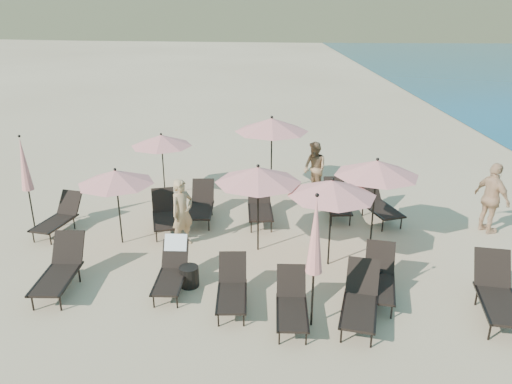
{
  "coord_description": "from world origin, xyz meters",
  "views": [
    {
      "loc": [
        -0.76,
        -8.8,
        5.75
      ],
      "look_at": [
        -0.69,
        3.5,
        1.1
      ],
      "focal_mm": 35.0,
      "sensor_mm": 36.0,
      "label": 1
    }
  ],
  "objects_px": {
    "lounger_1": "(172,268)",
    "side_table_0": "(189,276)",
    "lounger_4": "(360,299)",
    "beachgoer_c": "(492,198)",
    "lounger_8": "(202,204)",
    "beachgoer_a": "(182,213)",
    "umbrella_open_1": "(258,175)",
    "umbrella_open_5": "(377,168)",
    "lounger_9": "(260,205)",
    "lounger_2": "(232,287)",
    "beachgoer_b": "(315,169)",
    "umbrella_open_2": "(332,188)",
    "lounger_3": "(292,303)",
    "lounger_6": "(59,216)",
    "lounger_12": "(379,277)",
    "umbrella_open_4": "(272,125)",
    "umbrella_open_0": "(116,177)",
    "umbrella_closed_0": "(315,236)",
    "lounger_0": "(60,269)",
    "lounger_5": "(498,293)",
    "lounger_10": "(337,201)",
    "lounger_7": "(165,214)",
    "umbrella_open_3": "(161,140)",
    "lounger_11": "(375,199)",
    "umbrella_closed_1": "(24,165)"
  },
  "relations": [
    {
      "from": "lounger_1",
      "to": "side_table_0",
      "type": "distance_m",
      "value": 0.42
    },
    {
      "from": "lounger_4",
      "to": "beachgoer_c",
      "type": "distance_m",
      "value": 5.83
    },
    {
      "from": "lounger_8",
      "to": "beachgoer_a",
      "type": "height_order",
      "value": "beachgoer_a"
    },
    {
      "from": "umbrella_open_1",
      "to": "umbrella_open_5",
      "type": "bearing_deg",
      "value": 8.61
    },
    {
      "from": "lounger_9",
      "to": "lounger_4",
      "type": "bearing_deg",
      "value": -70.62
    },
    {
      "from": "lounger_2",
      "to": "beachgoer_b",
      "type": "relative_size",
      "value": 0.9
    },
    {
      "from": "lounger_2",
      "to": "lounger_4",
      "type": "distance_m",
      "value": 2.53
    },
    {
      "from": "lounger_8",
      "to": "umbrella_open_2",
      "type": "xyz_separation_m",
      "value": [
        3.22,
        -2.66,
        1.46
      ]
    },
    {
      "from": "lounger_3",
      "to": "lounger_9",
      "type": "height_order",
      "value": "lounger_9"
    },
    {
      "from": "lounger_6",
      "to": "lounger_12",
      "type": "xyz_separation_m",
      "value": [
        7.8,
        -3.21,
        0.01
      ]
    },
    {
      "from": "umbrella_open_4",
      "to": "beachgoer_b",
      "type": "xyz_separation_m",
      "value": [
        1.37,
        -0.22,
        -1.36
      ]
    },
    {
      "from": "umbrella_open_0",
      "to": "umbrella_closed_0",
      "type": "bearing_deg",
      "value": -38.31
    },
    {
      "from": "lounger_6",
      "to": "umbrella_open_1",
      "type": "height_order",
      "value": "umbrella_open_1"
    },
    {
      "from": "lounger_2",
      "to": "lounger_8",
      "type": "relative_size",
      "value": 0.91
    },
    {
      "from": "umbrella_open_0",
      "to": "umbrella_open_1",
      "type": "relative_size",
      "value": 0.9
    },
    {
      "from": "lounger_9",
      "to": "umbrella_open_2",
      "type": "distance_m",
      "value": 3.33
    },
    {
      "from": "lounger_0",
      "to": "umbrella_open_5",
      "type": "distance_m",
      "value": 7.63
    },
    {
      "from": "lounger_6",
      "to": "beachgoer_b",
      "type": "bearing_deg",
      "value": 37.31
    },
    {
      "from": "umbrella_open_1",
      "to": "beachgoer_b",
      "type": "distance_m",
      "value": 4.46
    },
    {
      "from": "umbrella_closed_0",
      "to": "lounger_0",
      "type": "bearing_deg",
      "value": 165.6
    },
    {
      "from": "lounger_5",
      "to": "lounger_6",
      "type": "bearing_deg",
      "value": 170.16
    },
    {
      "from": "lounger_2",
      "to": "lounger_10",
      "type": "xyz_separation_m",
      "value": [
        2.83,
        4.63,
        0.03
      ]
    },
    {
      "from": "beachgoer_a",
      "to": "umbrella_open_4",
      "type": "bearing_deg",
      "value": 12.91
    },
    {
      "from": "beachgoer_a",
      "to": "lounger_1",
      "type": "bearing_deg",
      "value": -134.47
    },
    {
      "from": "lounger_8",
      "to": "lounger_9",
      "type": "height_order",
      "value": "lounger_9"
    },
    {
      "from": "lounger_8",
      "to": "beachgoer_a",
      "type": "xyz_separation_m",
      "value": [
        -0.31,
        -1.59,
        0.42
      ]
    },
    {
      "from": "lounger_1",
      "to": "lounger_7",
      "type": "bearing_deg",
      "value": 104.86
    },
    {
      "from": "umbrella_open_0",
      "to": "lounger_10",
      "type": "bearing_deg",
      "value": 17.11
    },
    {
      "from": "lounger_9",
      "to": "umbrella_open_3",
      "type": "distance_m",
      "value": 3.87
    },
    {
      "from": "lounger_11",
      "to": "umbrella_closed_0",
      "type": "distance_m",
      "value": 5.83
    },
    {
      "from": "lounger_3",
      "to": "lounger_4",
      "type": "xyz_separation_m",
      "value": [
        1.31,
        0.03,
        0.04
      ]
    },
    {
      "from": "lounger_12",
      "to": "umbrella_open_3",
      "type": "xyz_separation_m",
      "value": [
        -5.45,
        5.94,
        1.36
      ]
    },
    {
      "from": "lounger_11",
      "to": "umbrella_open_0",
      "type": "height_order",
      "value": "umbrella_open_0"
    },
    {
      "from": "lounger_11",
      "to": "umbrella_open_3",
      "type": "bearing_deg",
      "value": 147.88
    },
    {
      "from": "umbrella_closed_0",
      "to": "umbrella_closed_1",
      "type": "distance_m",
      "value": 8.36
    },
    {
      "from": "lounger_1",
      "to": "lounger_4",
      "type": "relative_size",
      "value": 0.88
    },
    {
      "from": "beachgoer_b",
      "to": "lounger_11",
      "type": "bearing_deg",
      "value": 9.69
    },
    {
      "from": "umbrella_open_0",
      "to": "beachgoer_a",
      "type": "distance_m",
      "value": 1.84
    },
    {
      "from": "lounger_6",
      "to": "umbrella_open_1",
      "type": "bearing_deg",
      "value": 4.21
    },
    {
      "from": "lounger_3",
      "to": "lounger_8",
      "type": "bearing_deg",
      "value": 116.44
    },
    {
      "from": "lounger_3",
      "to": "lounger_6",
      "type": "distance_m",
      "value": 7.2
    },
    {
      "from": "lounger_3",
      "to": "lounger_4",
      "type": "relative_size",
      "value": 0.86
    },
    {
      "from": "lounger_0",
      "to": "lounger_5",
      "type": "bearing_deg",
      "value": -5.63
    },
    {
      "from": "beachgoer_c",
      "to": "umbrella_open_3",
      "type": "bearing_deg",
      "value": 51.6
    },
    {
      "from": "lounger_0",
      "to": "lounger_8",
      "type": "relative_size",
      "value": 1.06
    },
    {
      "from": "beachgoer_b",
      "to": "umbrella_open_2",
      "type": "bearing_deg",
      "value": -31.69
    },
    {
      "from": "lounger_2",
      "to": "umbrella_open_4",
      "type": "xyz_separation_m",
      "value": [
        1.01,
        6.58,
        1.8
      ]
    },
    {
      "from": "lounger_4",
      "to": "lounger_1",
      "type": "bearing_deg",
      "value": 177.14
    },
    {
      "from": "lounger_12",
      "to": "beachgoer_a",
      "type": "bearing_deg",
      "value": 164.43
    },
    {
      "from": "umbrella_open_3",
      "to": "lounger_12",
      "type": "bearing_deg",
      "value": -47.47
    }
  ]
}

